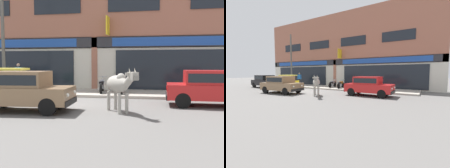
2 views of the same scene
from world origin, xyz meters
TOP-DOWN VIEW (x-y plane):
  - ground_plane at (0.00, 0.00)m, footprint 90.00×90.00m
  - sidewalk at (0.00, 3.89)m, footprint 19.00×3.37m
  - shop_building at (0.00, 5.83)m, footprint 23.00×1.40m
  - cow at (2.68, -1.41)m, footprint 1.48×1.83m
  - car_0 at (-0.79, -1.84)m, footprint 3.71×1.87m
  - car_1 at (-6.50, 0.39)m, footprint 3.70×1.85m
  - car_2 at (6.11, 0.61)m, footprint 3.63×1.63m
  - auto_rickshaw at (-2.82, 0.76)m, footprint 2.06×1.36m
  - motorcycle_0 at (0.92, 3.59)m, footprint 0.52×1.81m
  - motorcycle_1 at (2.06, 3.44)m, footprint 0.53×1.80m
  - pedestrian at (-4.11, 3.59)m, footprint 0.34×0.41m
  - utility_pole at (-4.34, 2.50)m, footprint 0.18×0.18m

SIDE VIEW (x-z plane):
  - ground_plane at x=0.00m, z-range 0.00..0.00m
  - sidewalk at x=0.00m, z-range 0.00..0.14m
  - motorcycle_0 at x=0.92m, z-range 0.08..0.96m
  - motorcycle_1 at x=2.06m, z-range 0.08..0.96m
  - auto_rickshaw at x=-2.82m, z-range -0.10..1.42m
  - car_0 at x=-0.79m, z-range 0.08..1.54m
  - car_1 at x=-6.50m, z-range 0.08..1.54m
  - car_2 at x=6.11m, z-range 0.08..1.54m
  - cow at x=2.68m, z-range 0.20..1.81m
  - pedestrian at x=-4.11m, z-range 0.32..1.92m
  - utility_pole at x=-4.34m, z-range 0.14..6.33m
  - shop_building at x=0.00m, z-range -0.22..8.75m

